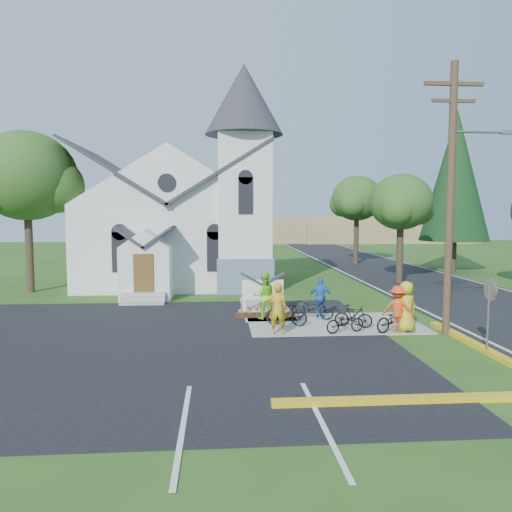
{
  "coord_description": "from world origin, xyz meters",
  "views": [
    {
      "loc": [
        -3.23,
        -19.33,
        4.57
      ],
      "look_at": [
        -1.37,
        5.0,
        2.44
      ],
      "focal_mm": 35.0,
      "sensor_mm": 36.0,
      "label": 1
    }
  ],
  "objects": [
    {
      "name": "bike_3",
      "position": [
        2.08,
        -0.31,
        0.5
      ],
      "size": [
        1.53,
        0.96,
        0.89
      ],
      "primitive_type": "imported",
      "rotation": [
        0.0,
        0.0,
        1.17
      ],
      "color": "black",
      "rests_on": "sidewalk"
    },
    {
      "name": "tree_road_near",
      "position": [
        8.5,
        12.0,
        5.21
      ],
      "size": [
        4.0,
        4.0,
        7.05
      ],
      "color": "#32241B",
      "rests_on": "ground"
    },
    {
      "name": "church_sign",
      "position": [
        -1.2,
        3.2,
        1.03
      ],
      "size": [
        2.2,
        0.4,
        1.7
      ],
      "color": "#A59F95",
      "rests_on": "ground"
    },
    {
      "name": "cyclist_1",
      "position": [
        -1.28,
        1.53,
        1.04
      ],
      "size": [
        0.98,
        0.77,
        1.98
      ],
      "primitive_type": "imported",
      "rotation": [
        0.0,
        0.0,
        3.12
      ],
      "color": "#8AE42A",
      "rests_on": "sidewalk"
    },
    {
      "name": "flower_bed",
      "position": [
        -1.2,
        2.3,
        0.04
      ],
      "size": [
        2.6,
        1.1,
        0.07
      ],
      "primitive_type": "cube",
      "color": "#351F0E",
      "rests_on": "ground"
    },
    {
      "name": "stop_sign",
      "position": [
        5.43,
        -4.2,
        1.78
      ],
      "size": [
        0.11,
        0.76,
        2.48
      ],
      "color": "gray",
      "rests_on": "ground"
    },
    {
      "name": "cyclist_0",
      "position": [
        -1.04,
        -1.2,
        1.02
      ],
      "size": [
        0.78,
        0.58,
        1.94
      ],
      "primitive_type": "imported",
      "rotation": [
        0.0,
        0.0,
        2.96
      ],
      "color": "gold",
      "rests_on": "sidewalk"
    },
    {
      "name": "tree_lot_corner",
      "position": [
        -14.0,
        10.0,
        6.6
      ],
      "size": [
        5.6,
        5.6,
        9.15
      ],
      "color": "#32241B",
      "rests_on": "ground"
    },
    {
      "name": "cyclist_4",
      "position": [
        3.87,
        -1.2,
        1.02
      ],
      "size": [
        1.1,
        0.92,
        1.94
      ],
      "primitive_type": "imported",
      "rotation": [
        0.0,
        0.0,
        3.51
      ],
      "color": "gold",
      "rests_on": "sidewalk"
    },
    {
      "name": "ground",
      "position": [
        0.0,
        0.0,
        0.0
      ],
      "size": [
        120.0,
        120.0,
        0.0
      ],
      "primitive_type": "plane",
      "color": "#295117",
      "rests_on": "ground"
    },
    {
      "name": "conifer",
      "position": [
        15.0,
        18.0,
        7.39
      ],
      "size": [
        5.2,
        5.2,
        12.4
      ],
      "color": "#32241B",
      "rests_on": "ground"
    },
    {
      "name": "distant_hills",
      "position": [
        3.36,
        56.33,
        2.17
      ],
      "size": [
        61.0,
        10.0,
        5.6
      ],
      "color": "olive",
      "rests_on": "ground"
    },
    {
      "name": "sidewalk",
      "position": [
        1.5,
        0.5,
        0.03
      ],
      "size": [
        7.0,
        4.0,
        0.05
      ],
      "primitive_type": "cube",
      "color": "#A59F95",
      "rests_on": "ground"
    },
    {
      "name": "cyclist_3",
      "position": [
        3.53,
        -1.2,
        0.94
      ],
      "size": [
        1.31,
        1.02,
        1.78
      ],
      "primitive_type": "imported",
      "rotation": [
        0.0,
        0.0,
        2.79
      ],
      "color": "#DF4918",
      "rests_on": "sidewalk"
    },
    {
      "name": "tree_road_mid",
      "position": [
        9.0,
        24.0,
        5.78
      ],
      "size": [
        4.4,
        4.4,
        7.8
      ],
      "color": "#32241B",
      "rests_on": "ground"
    },
    {
      "name": "bike_2",
      "position": [
        1.53,
        -1.15,
        0.47
      ],
      "size": [
        1.67,
        0.97,
        0.83
      ],
      "primitive_type": "imported",
      "rotation": [
        0.0,
        0.0,
        1.85
      ],
      "color": "black",
      "rests_on": "sidewalk"
    },
    {
      "name": "church",
      "position": [
        -5.48,
        12.48,
        5.25
      ],
      "size": [
        12.35,
        12.0,
        13.0
      ],
      "color": "white",
      "rests_on": "ground"
    },
    {
      "name": "parking_lot",
      "position": [
        -7.0,
        -2.0,
        0.01
      ],
      "size": [
        20.0,
        16.0,
        0.02
      ],
      "primitive_type": "cube",
      "color": "black",
      "rests_on": "ground"
    },
    {
      "name": "bike_4",
      "position": [
        3.47,
        -1.11,
        0.52
      ],
      "size": [
        1.9,
        1.3,
        0.95
      ],
      "primitive_type": "imported",
      "rotation": [
        0.0,
        0.0,
        1.99
      ],
      "color": "black",
      "rests_on": "sidewalk"
    },
    {
      "name": "bike_1",
      "position": [
        -0.52,
        0.16,
        0.56
      ],
      "size": [
        1.75,
        0.98,
        1.01
      ],
      "primitive_type": "imported",
      "rotation": [
        0.0,
        0.0,
        1.25
      ],
      "color": "black",
      "rests_on": "sidewalk"
    },
    {
      "name": "bike_0",
      "position": [
        0.77,
        1.38,
        0.54
      ],
      "size": [
        1.95,
        1.36,
        0.97
      ],
      "primitive_type": "imported",
      "rotation": [
        0.0,
        0.0,
        1.14
      ],
      "color": "black",
      "rests_on": "sidewalk"
    },
    {
      "name": "cyclist_2",
      "position": [
        1.16,
        1.59,
        0.93
      ],
      "size": [
        1.12,
        0.75,
        1.76
      ],
      "primitive_type": "imported",
      "rotation": [
        0.0,
        0.0,
        2.8
      ],
      "color": "blue",
      "rests_on": "sidewalk"
    },
    {
      "name": "road",
      "position": [
        10.0,
        15.0,
        0.01
      ],
      "size": [
        8.0,
        90.0,
        0.02
      ],
      "primitive_type": "cube",
      "color": "black",
      "rests_on": "ground"
    },
    {
      "name": "utility_pole",
      "position": [
        5.36,
        -1.5,
        5.4
      ],
      "size": [
        3.45,
        0.28,
        10.0
      ],
      "color": "#472F23",
      "rests_on": "ground"
    }
  ]
}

